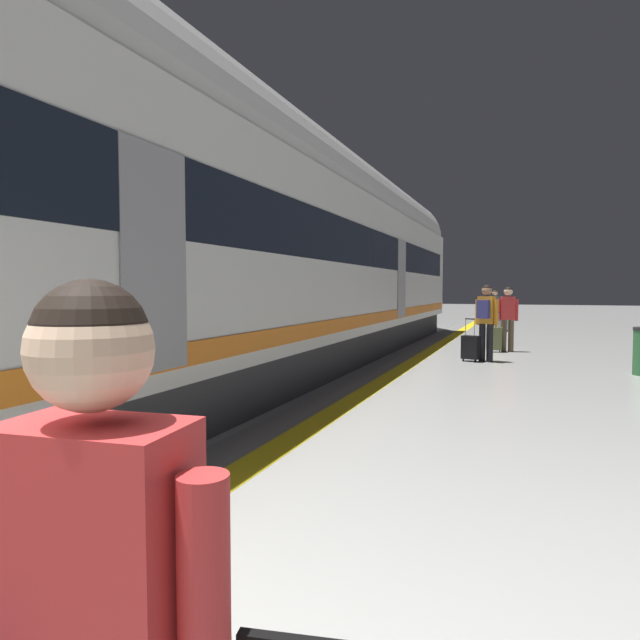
{
  "coord_description": "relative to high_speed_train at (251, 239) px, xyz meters",
  "views": [
    {
      "loc": [
        1.5,
        -0.4,
        1.64
      ],
      "look_at": [
        -0.76,
        5.54,
        1.28
      ],
      "focal_mm": 30.7,
      "sensor_mm": 36.0,
      "label": 1
    }
  ],
  "objects": [
    {
      "name": "suitcase_mid",
      "position": [
        3.75,
        6.21,
        -2.15
      ],
      "size": [
        0.41,
        0.28,
        1.04
      ],
      "color": "#596038",
      "rests_on": "ground"
    },
    {
      "name": "passenger_near",
      "position": [
        3.68,
        4.19,
        -1.47
      ],
      "size": [
        0.51,
        0.42,
        1.73
      ],
      "color": "black",
      "rests_on": "ground"
    },
    {
      "name": "passenger_mid",
      "position": [
        4.07,
        6.42,
        -1.52
      ],
      "size": [
        0.52,
        0.27,
        1.69
      ],
      "color": "brown",
      "rests_on": "ground"
    },
    {
      "name": "suitcase_near",
      "position": [
        3.37,
        4.1,
        -2.18
      ],
      "size": [
        0.43,
        0.34,
        0.98
      ],
      "color": "black",
      "rests_on": "ground"
    },
    {
      "name": "tactile_edge_band",
      "position": [
        1.81,
        1.85,
        -2.5
      ],
      "size": [
        0.68,
        80.0,
        0.01
      ],
      "primitive_type": "cube",
      "color": "slate",
      "rests_on": "ground"
    },
    {
      "name": "safety_line_strip",
      "position": [
        2.17,
        1.85,
        -2.5
      ],
      "size": [
        0.36,
        80.0,
        0.01
      ],
      "primitive_type": "cube",
      "color": "yellow",
      "rests_on": "ground"
    },
    {
      "name": "suitcase_far",
      "position": [
        3.68,
        13.53,
        -2.14
      ],
      "size": [
        0.44,
        0.35,
        0.67
      ],
      "color": "#9E9EA3",
      "rests_on": "ground"
    },
    {
      "name": "passenger_far",
      "position": [
        3.36,
        13.64,
        -1.57
      ],
      "size": [
        0.47,
        0.3,
        1.6
      ],
      "color": "brown",
      "rests_on": "ground"
    },
    {
      "name": "high_speed_train",
      "position": [
        0.0,
        0.0,
        0.0
      ],
      "size": [
        2.94,
        29.52,
        4.97
      ],
      "color": "#38383D",
      "rests_on": "ground"
    }
  ]
}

